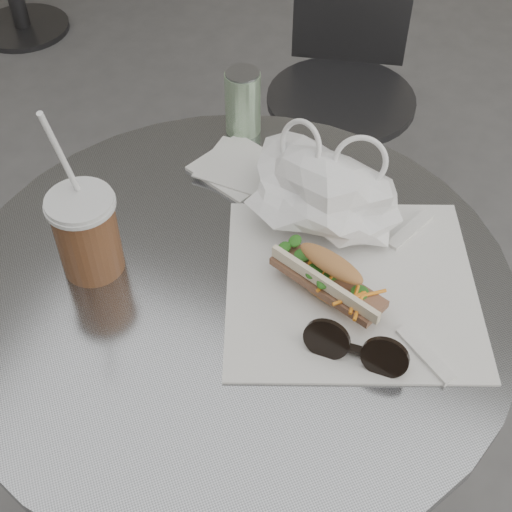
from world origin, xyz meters
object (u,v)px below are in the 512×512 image
at_px(iced_coffee, 87,232).
at_px(sunglasses, 356,349).
at_px(drink_can, 243,102).
at_px(banh_mi, 329,278).
at_px(cafe_table, 238,391).
at_px(chair_far, 338,130).

distance_m(iced_coffee, sunglasses, 0.38).
distance_m(iced_coffee, drink_can, 0.37).
distance_m(banh_mi, sunglasses, 0.11).
bearing_deg(sunglasses, cafe_table, 160.95).
bearing_deg(sunglasses, iced_coffee, 176.98).
bearing_deg(drink_can, iced_coffee, -99.78).
height_order(sunglasses, drink_can, drink_can).
bearing_deg(banh_mi, iced_coffee, -147.10).
xyz_separation_m(banh_mi, drink_can, (-0.25, 0.28, 0.02)).
height_order(chair_far, sunglasses, sunglasses).
distance_m(chair_far, banh_mi, 1.04).
bearing_deg(iced_coffee, cafe_table, 14.90).
height_order(chair_far, banh_mi, banh_mi).
distance_m(chair_far, sunglasses, 1.12).
relative_size(iced_coffee, sunglasses, 2.02).
relative_size(cafe_table, chair_far, 1.08).
relative_size(chair_far, sunglasses, 5.34).
relative_size(cafe_table, iced_coffee, 2.87).
distance_m(cafe_table, drink_can, 0.47).
xyz_separation_m(banh_mi, sunglasses, (0.07, -0.08, -0.01)).
height_order(chair_far, drink_can, drink_can).
distance_m(cafe_table, banh_mi, 0.33).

